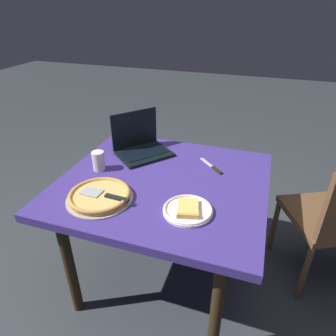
{
  "coord_description": "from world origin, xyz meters",
  "views": [
    {
      "loc": [
        -1.3,
        -0.46,
        1.6
      ],
      "look_at": [
        0.07,
        -0.0,
        0.77
      ],
      "focal_mm": 31.89,
      "sensor_mm": 36.0,
      "label": 1
    }
  ],
  "objects": [
    {
      "name": "pizza_tray",
      "position": [
        -0.27,
        0.24,
        0.76
      ],
      "size": [
        0.33,
        0.33,
        0.04
      ],
      "color": "#A29E96",
      "rests_on": "dining_table"
    },
    {
      "name": "ground_plane",
      "position": [
        0.0,
        0.0,
        0.0
      ],
      "size": [
        12.0,
        12.0,
        0.0
      ],
      "primitive_type": "plane",
      "color": "#31363B"
    },
    {
      "name": "table_knife",
      "position": [
        0.22,
        -0.23,
        0.74
      ],
      "size": [
        0.16,
        0.16,
        0.01
      ],
      "color": "#C4B4C3",
      "rests_on": "dining_table"
    },
    {
      "name": "dining_table",
      "position": [
        0.0,
        0.0,
        0.66
      ],
      "size": [
        1.0,
        1.1,
        0.74
      ],
      "color": "navy",
      "rests_on": "ground_plane"
    },
    {
      "name": "laptop",
      "position": [
        0.26,
        0.24,
        0.79
      ],
      "size": [
        0.4,
        0.39,
        0.25
      ],
      "color": "black",
      "rests_on": "dining_table"
    },
    {
      "name": "drink_cup",
      "position": [
        -0.01,
        0.39,
        0.79
      ],
      "size": [
        0.07,
        0.07,
        0.11
      ],
      "color": "silver",
      "rests_on": "dining_table"
    },
    {
      "name": "pizza_plate",
      "position": [
        -0.23,
        -0.2,
        0.75
      ],
      "size": [
        0.23,
        0.23,
        0.04
      ],
      "color": "white",
      "rests_on": "dining_table"
    }
  ]
}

